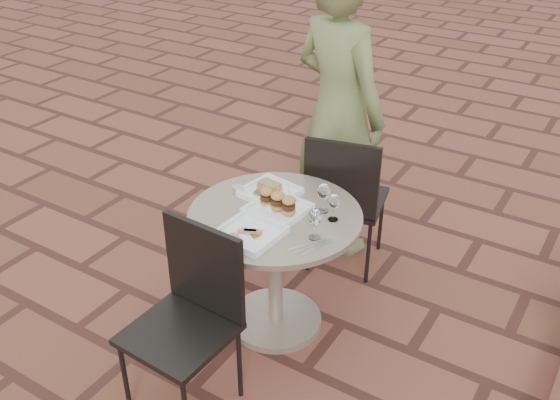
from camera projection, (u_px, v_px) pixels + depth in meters
The scene contains 13 objects.
ground at pixel (239, 340), 3.44m from camera, with size 60.00×60.00×0.00m, color brown.
cafe_table at pixel (275, 253), 3.31m from camera, with size 0.90×0.90×0.73m.
chair_far at pixel (344, 193), 3.73m from camera, with size 0.53×0.53×0.93m.
chair_near at pixel (191, 305), 2.85m from camera, with size 0.46×0.46×0.93m.
diner at pixel (339, 112), 3.82m from camera, with size 0.68×0.45×1.87m, color #616A3A.
plate_salmon at pixel (269, 191), 3.34m from camera, with size 0.31×0.31×0.07m.
plate_sliders at pixel (278, 205), 3.18m from camera, with size 0.31×0.31×0.18m.
plate_tuna at pixel (250, 233), 3.01m from camera, with size 0.30×0.30×0.03m.
wine_glass_right at pixel (315, 218), 2.94m from camera, with size 0.07×0.07×0.16m.
wine_glass_mid at pixel (324, 192), 3.15m from camera, with size 0.07×0.07×0.16m.
wine_glass_far at pixel (334, 202), 3.09m from camera, with size 0.06×0.06×0.15m.
steel_ramekin at pixel (238, 190), 3.35m from camera, with size 0.06×0.06×0.05m, color silver.
cutlery_set at pixel (312, 246), 2.93m from camera, with size 0.10×0.22×0.00m, color silver, non-canonical shape.
Camera 1 is at (1.55, -2.05, 2.42)m, focal length 40.00 mm.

